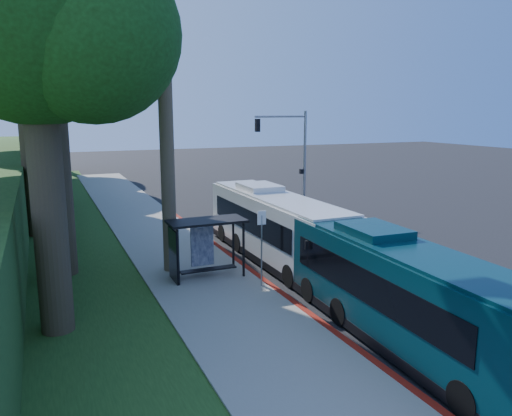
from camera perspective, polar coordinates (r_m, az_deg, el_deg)
name	(u,v)px	position (r m, az deg, el deg)	size (l,w,h in m)	color
ground	(316,244)	(26.78, 6.83, -4.16)	(140.00, 140.00, 0.00)	black
sidewalk	(182,259)	(24.03, -8.46, -5.82)	(4.50, 70.00, 0.12)	gray
red_curb	(260,278)	(21.16, 0.52, -8.04)	(0.25, 30.00, 0.13)	maroon
grass_verge	(50,247)	(28.13, -22.50, -4.13)	(8.00, 70.00, 0.06)	#234719
bus_shelter	(200,237)	(20.92, -6.42, -3.34)	(3.20, 1.51, 2.55)	black
stop_sign_pole	(262,238)	(19.54, 0.65, -3.47)	(0.35, 0.06, 3.17)	gray
traffic_signal_pole	(293,147)	(36.52, 4.20, 6.98)	(4.10, 0.30, 7.00)	gray
tree_0	(47,1)	(22.66, -22.76, 20.97)	(8.40, 8.00, 15.70)	#382B1E
tree_2	(51,59)	(38.43, -22.39, 15.45)	(8.82, 8.40, 15.12)	#382B1E
tree_3	(20,48)	(46.52, -25.33, 16.17)	(10.08, 9.60, 17.28)	#382B1E
tree_4	(52,83)	(54.34, -22.24, 13.12)	(8.40, 8.00, 14.14)	#382B1E
tree_5	(60,93)	(62.34, -21.48, 12.10)	(7.35, 7.00, 12.86)	#382B1E
tree_6	(36,13)	(16.48, -23.80, 19.69)	(7.56, 7.20, 13.74)	#382B1E
white_bus	(275,226)	(23.59, 2.15, -2.01)	(2.47, 11.38, 3.39)	silver
teal_bus	(405,293)	(15.78, 16.64, -9.31)	(2.78, 11.15, 3.30)	#092B33
pickup	(267,202)	(34.25, 1.24, 0.64)	(2.68, 5.82, 1.62)	white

